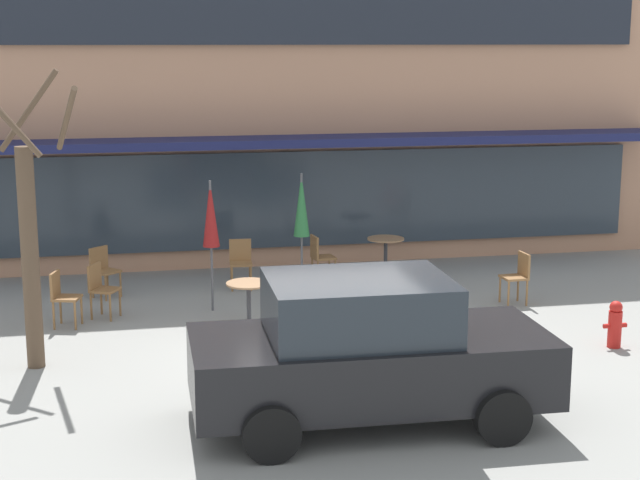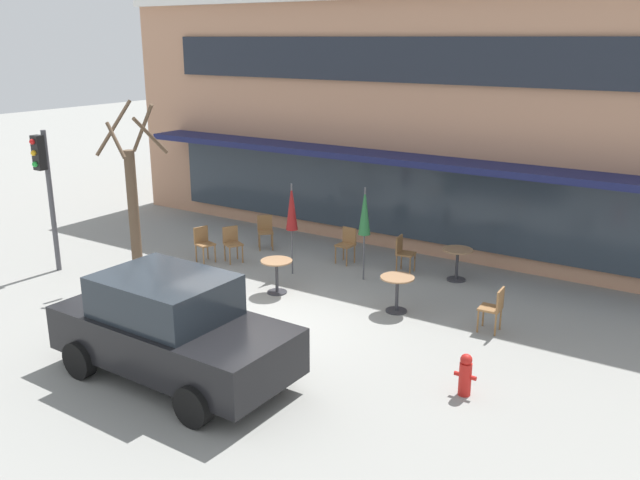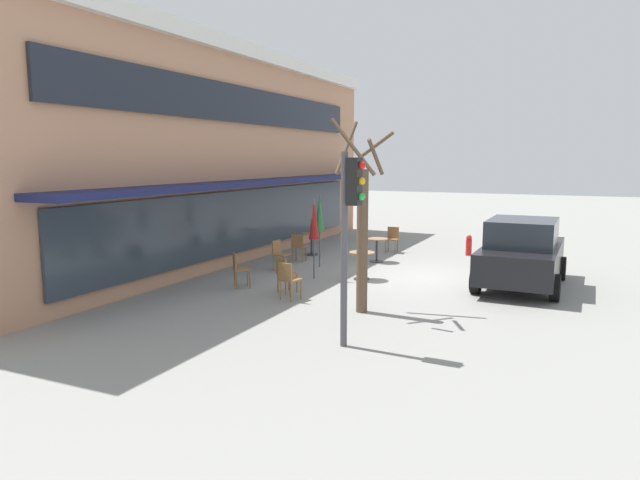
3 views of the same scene
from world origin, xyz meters
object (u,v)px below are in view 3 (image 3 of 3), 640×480
object	(u,v)px
cafe_table_near_wall	(377,246)
cafe_chair_3	(392,238)
cafe_chair_0	(279,253)
cafe_chair_1	(288,278)
cafe_chair_2	(239,267)
cafe_chair_5	(285,272)
cafe_table_streetside	(362,261)
cafe_table_by_tree	(312,240)
street_tree	(362,227)
parked_sedan	(522,253)
patio_umbrella_cream_folded	(314,220)
patio_umbrella_green_folded	(320,214)
cafe_chair_4	(298,245)
fire_hydrant	(469,245)
traffic_light_pole	(350,217)

from	to	relation	value
cafe_table_near_wall	cafe_chair_3	distance (m)	2.02
cafe_chair_0	cafe_chair_1	distance (m)	3.61
cafe_chair_2	cafe_chair_5	distance (m)	1.34
cafe_chair_0	cafe_table_streetside	bearing A→B (deg)	-94.13
cafe_table_by_tree	cafe_chair_0	world-z (taller)	cafe_chair_0
street_tree	parked_sedan	bearing A→B (deg)	-35.75
cafe_table_near_wall	cafe_chair_2	bearing A→B (deg)	158.11
patio_umbrella_cream_folded	cafe_chair_5	world-z (taller)	patio_umbrella_cream_folded
patio_umbrella_green_folded	street_tree	distance (m)	5.22
patio_umbrella_green_folded	cafe_chair_4	distance (m)	1.57
cafe_table_streetside	cafe_chair_0	world-z (taller)	cafe_chair_0
cafe_table_streetside	street_tree	xyz separation A→B (m)	(-3.12, -1.16, 1.32)
cafe_table_by_tree	street_tree	distance (m)	7.50
cafe_chair_3	fire_hydrant	size ratio (longest dim) A/B	1.26
cafe_chair_1	cafe_chair_0	bearing A→B (deg)	32.19
cafe_chair_3	parked_sedan	distance (m)	6.05
patio_umbrella_green_folded	fire_hydrant	world-z (taller)	patio_umbrella_green_folded
cafe_chair_1	fire_hydrant	distance (m)	8.47
patio_umbrella_cream_folded	cafe_chair_0	distance (m)	1.93
fire_hydrant	cafe_chair_5	bearing A→B (deg)	157.33
cafe_chair_2	parked_sedan	xyz separation A→B (m)	(3.14, -6.54, 0.35)
cafe_chair_0	cafe_chair_5	distance (m)	2.89
patio_umbrella_cream_folded	patio_umbrella_green_folded	bearing A→B (deg)	19.74
cafe_chair_5	fire_hydrant	xyz separation A→B (m)	(7.44, -3.11, -0.17)
patio_umbrella_cream_folded	traffic_light_pole	bearing A→B (deg)	-148.58
cafe_chair_5	traffic_light_pole	world-z (taller)	traffic_light_pole
street_tree	cafe_chair_2	bearing A→B (deg)	76.72
traffic_light_pole	patio_umbrella_green_folded	bearing A→B (deg)	28.74
cafe_table_by_tree	cafe_chair_5	bearing A→B (deg)	-161.17
cafe_chair_3	traffic_light_pole	world-z (taller)	traffic_light_pole
cafe_chair_0	traffic_light_pole	xyz separation A→B (m)	(-5.57, -4.45, 1.77)
cafe_table_streetside	cafe_chair_2	bearing A→B (deg)	132.11
patio_umbrella_cream_folded	cafe_chair_2	world-z (taller)	patio_umbrella_cream_folded
cafe_table_near_wall	traffic_light_pole	distance (m)	8.59
cafe_table_near_wall	fire_hydrant	world-z (taller)	cafe_table_near_wall
street_tree	patio_umbrella_cream_folded	bearing A→B (deg)	41.84
cafe_table_by_tree	patio_umbrella_green_folded	distance (m)	2.44
cafe_chair_0	street_tree	distance (m)	5.23
patio_umbrella_green_folded	patio_umbrella_cream_folded	size ratio (longest dim) A/B	1.00
traffic_light_pole	cafe_chair_1	bearing A→B (deg)	45.08
cafe_chair_3	cafe_chair_1	bearing A→B (deg)	179.06
cafe_table_by_tree	patio_umbrella_cream_folded	size ratio (longest dim) A/B	0.35
parked_sedan	traffic_light_pole	xyz separation A→B (m)	(-6.27, 2.26, 1.42)
cafe_chair_0	parked_sedan	xyz separation A→B (m)	(0.69, -6.71, 0.35)
cafe_table_streetside	parked_sedan	bearing A→B (deg)	-77.64
street_tree	traffic_light_pole	xyz separation A→B (m)	(-2.26, -0.62, 0.46)
cafe_chair_0	cafe_chair_4	bearing A→B (deg)	4.82
cafe_chair_4	fire_hydrant	distance (m)	5.88
fire_hydrant	cafe_table_streetside	bearing A→B (deg)	159.35
parked_sedan	cafe_chair_3	bearing A→B (deg)	50.60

